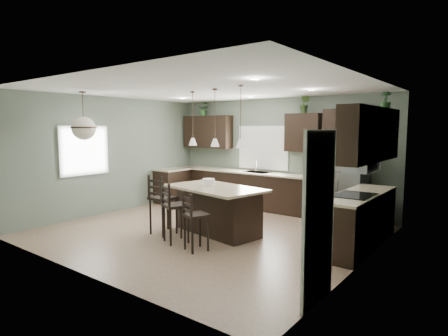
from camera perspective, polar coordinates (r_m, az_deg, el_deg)
ground at (r=7.58m, az=-2.47°, el=-9.65°), size 6.00×6.00×0.00m
pantry_door at (r=4.51m, az=14.24°, el=-7.38°), size 0.04×0.82×2.04m
window_back at (r=9.77m, az=6.01°, el=3.10°), size 1.35×0.02×1.00m
window_left at (r=9.06m, az=-20.57°, el=2.51°), size 0.02×1.10×1.00m
left_return_cabs at (r=10.50m, az=-7.86°, el=-2.75°), size 0.60×0.90×0.90m
left_return_countertop at (r=10.43m, az=-7.82°, el=-0.21°), size 0.66×0.96×0.04m
back_lower_cabs at (r=9.89m, az=2.84°, el=-3.25°), size 4.20×0.60×0.90m
back_countertop at (r=9.81m, az=2.79°, el=-0.55°), size 4.20×0.66×0.04m
sink_inset at (r=9.56m, az=5.01°, el=-0.65°), size 0.70×0.45×0.01m
faucet at (r=9.52m, az=4.92°, el=0.20°), size 0.02×0.02×0.28m
back_upper_left at (r=10.65m, az=-2.51°, el=5.53°), size 1.55×0.34×0.90m
back_upper_right at (r=9.05m, az=12.04°, el=5.30°), size 0.85×0.34×0.90m
fridge_header at (r=8.65m, az=18.43°, el=7.07°), size 1.05×0.34×0.45m
right_lower_cabs at (r=6.95m, az=19.97°, el=-7.63°), size 0.60×2.35×0.90m
right_countertop at (r=6.87m, az=19.95°, el=-3.80°), size 0.66×2.35×0.04m
cooktop at (r=6.60m, az=19.24°, el=-3.94°), size 0.58×0.75×0.02m
wall_oven_front at (r=6.80m, az=16.79°, el=-7.84°), size 0.01×0.72×0.60m
right_upper_cabs at (r=6.73m, az=21.49°, el=4.77°), size 0.34×2.35×0.90m
microwave at (r=6.50m, az=20.27°, el=1.25°), size 0.40×0.75×0.40m
refrigerator at (r=8.50m, az=17.86°, el=-1.85°), size 0.90×0.74×1.85m
kitchen_island at (r=7.32m, az=-1.36°, el=-6.48°), size 2.12×1.45×0.92m
serving_dish at (r=7.37m, az=-2.37°, el=-2.18°), size 0.24×0.24×0.14m
bar_stool_left at (r=7.35m, az=-9.23°, el=-5.52°), size 0.44×0.44×1.17m
bar_stool_center at (r=6.81m, az=-7.34°, el=-6.69°), size 0.54×0.54×1.11m
bar_stool_right at (r=6.34m, az=-4.26°, el=-8.15°), size 0.48×0.48×1.00m
pendant_left at (r=7.69m, az=-4.80°, el=7.52°), size 0.17×0.17×1.10m
pendant_center at (r=7.15m, az=-1.39°, el=7.65°), size 0.17×0.17×1.10m
pendant_right at (r=6.63m, az=2.56°, el=7.77°), size 0.17×0.17×1.10m
chandelier at (r=8.24m, az=-20.66°, el=7.44°), size 0.52×0.52×0.99m
plant_back_left at (r=10.72m, az=-3.12°, el=8.93°), size 0.42×0.40×0.37m
plant_back_right at (r=9.03m, az=12.23°, el=9.54°), size 0.28×0.24×0.44m
plant_right_wall at (r=7.67m, az=23.44°, el=9.44°), size 0.21×0.21×0.34m
room_shell at (r=7.30m, az=-2.53°, el=3.29°), size 6.00×6.00×6.00m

